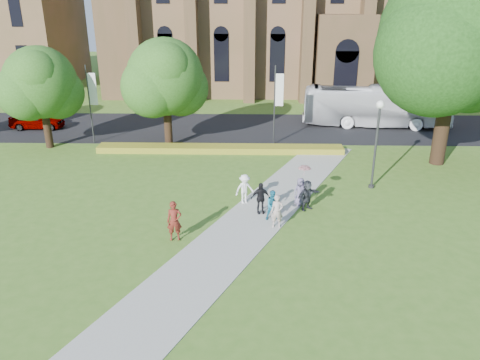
{
  "coord_description": "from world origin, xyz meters",
  "views": [
    {
      "loc": [
        0.26,
        -19.6,
        10.67
      ],
      "look_at": [
        -0.3,
        3.45,
        1.6
      ],
      "focal_mm": 35.0,
      "sensor_mm": 36.0,
      "label": 1
    }
  ],
  "objects_px": {
    "large_tree": "(457,36)",
    "pedestrian_0": "(174,221)",
    "streetlamp": "(377,134)",
    "car_0": "(37,120)",
    "tour_coach": "(375,106)"
  },
  "relations": [
    {
      "from": "streetlamp",
      "to": "pedestrian_0",
      "type": "xyz_separation_m",
      "value": [
        -10.75,
        -6.77,
        -2.3
      ]
    },
    {
      "from": "car_0",
      "to": "pedestrian_0",
      "type": "distance_m",
      "value": 24.57
    },
    {
      "from": "large_tree",
      "to": "streetlamp",
      "type": "bearing_deg",
      "value": -140.71
    },
    {
      "from": "large_tree",
      "to": "car_0",
      "type": "distance_m",
      "value": 33.13
    },
    {
      "from": "tour_coach",
      "to": "pedestrian_0",
      "type": "height_order",
      "value": "tour_coach"
    },
    {
      "from": "streetlamp",
      "to": "pedestrian_0",
      "type": "bearing_deg",
      "value": -147.8
    },
    {
      "from": "pedestrian_0",
      "to": "streetlamp",
      "type": "bearing_deg",
      "value": 24.22
    },
    {
      "from": "streetlamp",
      "to": "tour_coach",
      "type": "bearing_deg",
      "value": 76.04
    },
    {
      "from": "streetlamp",
      "to": "tour_coach",
      "type": "xyz_separation_m",
      "value": [
        3.58,
        14.38,
        -1.53
      ]
    },
    {
      "from": "streetlamp",
      "to": "car_0",
      "type": "xyz_separation_m",
      "value": [
        -25.68,
        12.74,
        -2.51
      ]
    },
    {
      "from": "streetlamp",
      "to": "pedestrian_0",
      "type": "relative_size",
      "value": 2.74
    },
    {
      "from": "large_tree",
      "to": "pedestrian_0",
      "type": "distance_m",
      "value": 21.11
    },
    {
      "from": "streetlamp",
      "to": "car_0",
      "type": "relative_size",
      "value": 1.17
    },
    {
      "from": "large_tree",
      "to": "car_0",
      "type": "xyz_separation_m",
      "value": [
        -31.18,
        8.24,
        -7.58
      ]
    },
    {
      "from": "large_tree",
      "to": "pedestrian_0",
      "type": "relative_size",
      "value": 6.89
    }
  ]
}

